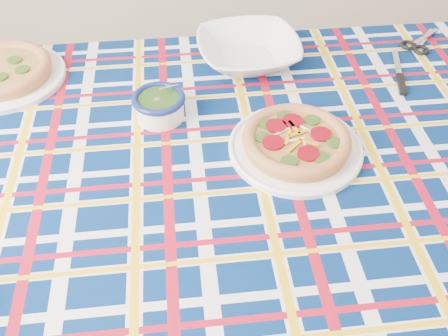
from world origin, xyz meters
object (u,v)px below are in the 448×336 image
object	(u,v)px
dining_table	(225,175)
pesto_bowl	(159,104)
main_focaccia_plate	(296,141)
serving_bowl	(248,51)

from	to	relation	value
dining_table	pesto_bowl	xyz separation A→B (m)	(-0.14, 0.17, 0.13)
dining_table	main_focaccia_plate	world-z (taller)	main_focaccia_plate
main_focaccia_plate	serving_bowl	bearing A→B (deg)	91.05
dining_table	main_focaccia_plate	distance (m)	0.21
dining_table	pesto_bowl	world-z (taller)	pesto_bowl
dining_table	main_focaccia_plate	size ratio (longest dim) A/B	5.53
main_focaccia_plate	serving_bowl	size ratio (longest dim) A/B	1.12
main_focaccia_plate	pesto_bowl	world-z (taller)	pesto_bowl
main_focaccia_plate	serving_bowl	xyz separation A→B (m)	(-0.01, 0.42, 0.00)
main_focaccia_plate	dining_table	bearing A→B (deg)	167.42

